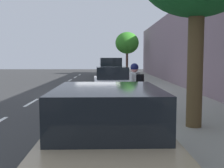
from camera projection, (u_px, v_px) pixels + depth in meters
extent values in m
plane|color=#363636|center=(98.00, 92.00, 16.07)|extent=(68.84, 68.84, 0.00)
cube|color=#9B9A8E|center=(160.00, 91.00, 16.11)|extent=(3.47, 43.02, 0.12)
cube|color=gray|center=(128.00, 91.00, 16.09)|extent=(0.16, 43.02, 0.12)
cube|color=white|center=(32.00, 102.00, 12.43)|extent=(0.14, 2.20, 0.01)
cube|color=white|center=(51.00, 91.00, 16.62)|extent=(0.14, 2.20, 0.01)
cube|color=white|center=(62.00, 85.00, 20.80)|extent=(0.14, 2.20, 0.01)
cube|color=white|center=(70.00, 80.00, 24.98)|extent=(0.14, 2.20, 0.01)
cube|color=white|center=(75.00, 77.00, 29.16)|extent=(0.14, 2.20, 0.01)
cube|color=white|center=(80.00, 75.00, 33.34)|extent=(0.14, 2.20, 0.01)
cube|color=white|center=(103.00, 92.00, 16.07)|extent=(0.12, 43.02, 0.01)
cube|color=gray|center=(195.00, 45.00, 15.90)|extent=(0.50, 43.02, 5.46)
cube|color=tan|center=(107.00, 147.00, 4.28)|extent=(1.83, 4.43, 0.64)
cube|color=black|center=(107.00, 107.00, 4.22)|extent=(1.58, 2.12, 0.60)
cylinder|color=black|center=(146.00, 139.00, 5.68)|extent=(0.23, 0.66, 0.66)
cylinder|color=black|center=(66.00, 139.00, 5.64)|extent=(0.23, 0.66, 0.66)
cube|color=white|center=(112.00, 85.00, 14.43)|extent=(2.01, 4.50, 0.64)
cube|color=black|center=(112.00, 73.00, 14.37)|extent=(1.67, 2.19, 0.60)
cylinder|color=black|center=(124.00, 87.00, 15.87)|extent=(0.26, 0.67, 0.66)
cylinder|color=black|center=(95.00, 87.00, 15.75)|extent=(0.26, 0.67, 0.66)
cylinder|color=black|center=(131.00, 93.00, 13.16)|extent=(0.26, 0.67, 0.66)
cylinder|color=black|center=(96.00, 93.00, 13.04)|extent=(0.26, 0.67, 0.66)
cube|color=#1E512D|center=(110.00, 72.00, 23.24)|extent=(2.14, 4.79, 0.90)
cube|color=black|center=(110.00, 62.00, 23.16)|extent=(1.83, 3.18, 0.76)
cylinder|color=black|center=(119.00, 76.00, 24.78)|extent=(0.26, 0.77, 0.76)
cylinder|color=black|center=(99.00, 76.00, 24.66)|extent=(0.26, 0.77, 0.76)
cylinder|color=black|center=(122.00, 79.00, 21.88)|extent=(0.26, 0.77, 0.76)
cylinder|color=black|center=(100.00, 79.00, 21.77)|extent=(0.26, 0.77, 0.76)
cube|color=black|center=(109.00, 69.00, 29.84)|extent=(2.06, 4.76, 0.90)
cube|color=black|center=(109.00, 62.00, 29.76)|extent=(1.77, 3.15, 0.76)
cylinder|color=black|center=(117.00, 72.00, 31.37)|extent=(0.25, 0.77, 0.76)
cylinder|color=black|center=(101.00, 72.00, 31.28)|extent=(0.25, 0.77, 0.76)
cylinder|color=black|center=(118.00, 74.00, 28.47)|extent=(0.25, 0.77, 0.76)
cylinder|color=black|center=(101.00, 74.00, 28.39)|extent=(0.25, 0.77, 0.76)
torus|color=black|center=(113.00, 103.00, 10.01)|extent=(0.71, 0.19, 0.71)
torus|color=black|center=(142.00, 104.00, 9.81)|extent=(0.71, 0.19, 0.71)
cylinder|color=#A51414|center=(124.00, 101.00, 9.93)|extent=(0.64, 0.17, 0.53)
cylinder|color=#A51414|center=(134.00, 102.00, 9.86)|extent=(0.14, 0.06, 0.49)
cylinder|color=#A51414|center=(125.00, 94.00, 9.90)|extent=(0.72, 0.18, 0.05)
cylinder|color=#A51414|center=(137.00, 106.00, 9.85)|extent=(0.35, 0.11, 0.19)
cylinder|color=#A51414|center=(139.00, 99.00, 9.82)|extent=(0.26, 0.09, 0.34)
cylinder|color=#A51414|center=(114.00, 99.00, 9.99)|extent=(0.12, 0.06, 0.35)
cube|color=black|center=(136.00, 94.00, 9.82)|extent=(0.26, 0.15, 0.05)
cylinder|color=black|center=(115.00, 92.00, 9.96)|extent=(0.12, 0.46, 0.03)
cylinder|color=#C6B284|center=(135.00, 103.00, 9.55)|extent=(0.15, 0.15, 0.87)
cylinder|color=#C6B284|center=(133.00, 104.00, 9.37)|extent=(0.15, 0.15, 0.87)
cube|color=white|center=(134.00, 81.00, 9.39)|extent=(0.36, 0.44, 0.62)
cylinder|color=white|center=(137.00, 82.00, 9.63)|extent=(0.10, 0.10, 0.59)
cylinder|color=white|center=(132.00, 83.00, 9.16)|extent=(0.10, 0.10, 0.59)
sphere|color=tan|center=(134.00, 69.00, 9.35)|extent=(0.24, 0.24, 0.24)
sphere|color=navy|center=(134.00, 67.00, 9.35)|extent=(0.27, 0.27, 0.27)
cube|color=black|center=(140.00, 81.00, 9.31)|extent=(0.29, 0.35, 0.44)
cylinder|color=brown|center=(195.00, 64.00, 7.42)|extent=(0.41, 0.41, 3.34)
cylinder|color=brown|center=(127.00, 61.00, 34.23)|extent=(0.29, 0.29, 2.91)
ellipsoid|color=#368927|center=(127.00, 43.00, 34.03)|extent=(2.84, 2.84, 2.62)
cylinder|color=red|center=(151.00, 99.00, 10.32)|extent=(0.22, 0.22, 0.70)
sphere|color=red|center=(151.00, 88.00, 10.29)|extent=(0.20, 0.20, 0.20)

